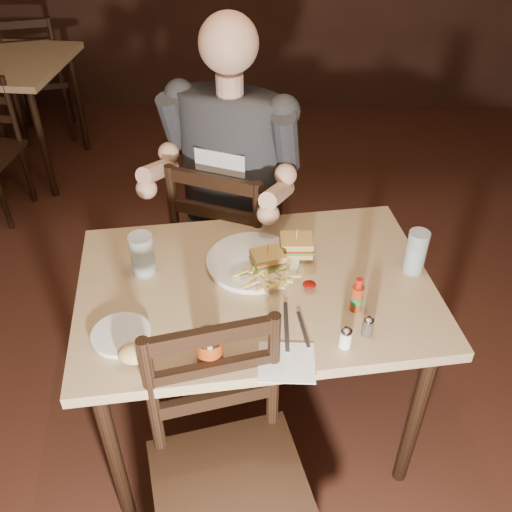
{
  "coord_description": "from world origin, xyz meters",
  "views": [
    {
      "loc": [
        0.15,
        -1.12,
        2.02
      ],
      "look_at": [
        0.13,
        0.36,
        0.85
      ],
      "focal_mm": 40.0,
      "sensor_mm": 36.0,
      "label": 1
    }
  ],
  "objects_px": {
    "chair_near": "(232,492)",
    "bg_chair_far": "(39,76)",
    "chair_far": "(235,246)",
    "glass_right": "(416,252)",
    "side_plate": "(121,336)",
    "main_table": "(256,302)",
    "hot_sauce": "(358,294)",
    "dinner_plate": "(253,263)",
    "bg_table": "(3,74)",
    "glass_left": "(142,254)",
    "syrup_dispenser": "(210,348)",
    "diner": "(227,149)"
  },
  "relations": [
    {
      "from": "glass_right",
      "to": "side_plate",
      "type": "height_order",
      "value": "glass_right"
    },
    {
      "from": "chair_far",
      "to": "glass_left",
      "type": "height_order",
      "value": "chair_far"
    },
    {
      "from": "bg_chair_far",
      "to": "syrup_dispenser",
      "type": "relative_size",
      "value": 8.76
    },
    {
      "from": "syrup_dispenser",
      "to": "main_table",
      "type": "bearing_deg",
      "value": 60.32
    },
    {
      "from": "chair_far",
      "to": "diner",
      "type": "bearing_deg",
      "value": 90.0
    },
    {
      "from": "bg_table",
      "to": "bg_chair_far",
      "type": "height_order",
      "value": "bg_chair_far"
    },
    {
      "from": "glass_left",
      "to": "hot_sauce",
      "type": "relative_size",
      "value": 1.19
    },
    {
      "from": "bg_table",
      "to": "main_table",
      "type": "bearing_deg",
      "value": -52.08
    },
    {
      "from": "glass_left",
      "to": "glass_right",
      "type": "distance_m",
      "value": 0.91
    },
    {
      "from": "chair_near",
      "to": "dinner_plate",
      "type": "height_order",
      "value": "chair_near"
    },
    {
      "from": "dinner_plate",
      "to": "syrup_dispenser",
      "type": "distance_m",
      "value": 0.45
    },
    {
      "from": "bg_table",
      "to": "hot_sauce",
      "type": "distance_m",
      "value": 2.96
    },
    {
      "from": "glass_right",
      "to": "dinner_plate",
      "type": "bearing_deg",
      "value": 177.64
    },
    {
      "from": "bg_chair_far",
      "to": "side_plate",
      "type": "bearing_deg",
      "value": 98.17
    },
    {
      "from": "glass_left",
      "to": "dinner_plate",
      "type": "bearing_deg",
      "value": 6.64
    },
    {
      "from": "bg_chair_far",
      "to": "diner",
      "type": "xyz_separation_m",
      "value": [
        1.52,
        -2.11,
        0.53
      ]
    },
    {
      "from": "bg_chair_far",
      "to": "dinner_plate",
      "type": "distance_m",
      "value": 3.04
    },
    {
      "from": "bg_table",
      "to": "glass_left",
      "type": "distance_m",
      "value": 2.4
    },
    {
      "from": "chair_far",
      "to": "glass_right",
      "type": "distance_m",
      "value": 0.89
    },
    {
      "from": "chair_far",
      "to": "side_plate",
      "type": "relative_size",
      "value": 5.51
    },
    {
      "from": "chair_near",
      "to": "bg_chair_far",
      "type": "height_order",
      "value": "chair_near"
    },
    {
      "from": "main_table",
      "to": "glass_left",
      "type": "distance_m",
      "value": 0.42
    },
    {
      "from": "bg_table",
      "to": "dinner_plate",
      "type": "bearing_deg",
      "value": -50.9
    },
    {
      "from": "chair_near",
      "to": "glass_right",
      "type": "bearing_deg",
      "value": 31.83
    },
    {
      "from": "main_table",
      "to": "bg_table",
      "type": "relative_size",
      "value": 1.48
    },
    {
      "from": "glass_right",
      "to": "hot_sauce",
      "type": "bearing_deg",
      "value": -138.13
    },
    {
      "from": "glass_left",
      "to": "syrup_dispenser",
      "type": "distance_m",
      "value": 0.47
    },
    {
      "from": "glass_right",
      "to": "bg_table",
      "type": "bearing_deg",
      "value": 137.05
    },
    {
      "from": "hot_sauce",
      "to": "syrup_dispenser",
      "type": "distance_m",
      "value": 0.49
    },
    {
      "from": "chair_far",
      "to": "glass_left",
      "type": "distance_m",
      "value": 0.7
    },
    {
      "from": "chair_far",
      "to": "glass_right",
      "type": "xyz_separation_m",
      "value": [
        0.63,
        -0.51,
        0.37
      ]
    },
    {
      "from": "diner",
      "to": "chair_near",
      "type": "bearing_deg",
      "value": -67.57
    },
    {
      "from": "syrup_dispenser",
      "to": "side_plate",
      "type": "bearing_deg",
      "value": 153.53
    },
    {
      "from": "chair_near",
      "to": "dinner_plate",
      "type": "distance_m",
      "value": 0.74
    },
    {
      "from": "chair_far",
      "to": "chair_near",
      "type": "bearing_deg",
      "value": 111.47
    },
    {
      "from": "bg_chair_far",
      "to": "glass_left",
      "type": "xyz_separation_m",
      "value": [
        1.26,
        -2.59,
        0.39
      ]
    },
    {
      "from": "dinner_plate",
      "to": "side_plate",
      "type": "distance_m",
      "value": 0.52
    },
    {
      "from": "chair_far",
      "to": "side_plate",
      "type": "bearing_deg",
      "value": 89.78
    },
    {
      "from": "dinner_plate",
      "to": "glass_left",
      "type": "xyz_separation_m",
      "value": [
        -0.37,
        -0.04,
        0.07
      ]
    },
    {
      "from": "dinner_plate",
      "to": "syrup_dispenser",
      "type": "xyz_separation_m",
      "value": [
        -0.11,
        -0.44,
        0.04
      ]
    },
    {
      "from": "hot_sauce",
      "to": "side_plate",
      "type": "height_order",
      "value": "hot_sauce"
    },
    {
      "from": "main_table",
      "to": "glass_right",
      "type": "xyz_separation_m",
      "value": [
        0.54,
        0.08,
        0.16
      ]
    },
    {
      "from": "chair_near",
      "to": "bg_chair_far",
      "type": "distance_m",
      "value": 3.58
    },
    {
      "from": "bg_chair_far",
      "to": "syrup_dispenser",
      "type": "height_order",
      "value": "bg_chair_far"
    },
    {
      "from": "bg_table",
      "to": "side_plate",
      "type": "xyz_separation_m",
      "value": [
        1.24,
        -2.35,
        0.1
      ]
    },
    {
      "from": "main_table",
      "to": "dinner_plate",
      "type": "relative_size",
      "value": 4.11
    },
    {
      "from": "bg_table",
      "to": "side_plate",
      "type": "bearing_deg",
      "value": -62.21
    },
    {
      "from": "bg_table",
      "to": "hot_sauce",
      "type": "bearing_deg",
      "value": -48.61
    },
    {
      "from": "main_table",
      "to": "hot_sauce",
      "type": "relative_size",
      "value": 10.23
    },
    {
      "from": "main_table",
      "to": "syrup_dispenser",
      "type": "height_order",
      "value": "syrup_dispenser"
    }
  ]
}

